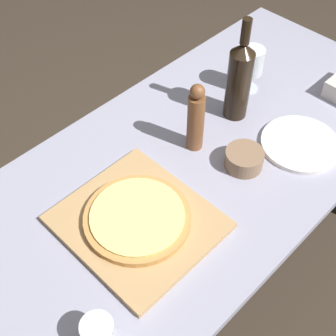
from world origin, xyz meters
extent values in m
plane|color=#382D23|center=(0.00, 0.00, 0.00)|extent=(12.00, 12.00, 0.00)
cube|color=#9393A8|center=(0.00, 0.00, 0.72)|extent=(0.76, 1.77, 0.03)
cylinder|color=brown|center=(-0.32, 0.82, 0.35)|extent=(0.06, 0.06, 0.70)
cube|color=tan|center=(0.05, -0.21, 0.74)|extent=(0.38, 0.35, 0.02)
cylinder|color=#C68947|center=(0.05, -0.21, 0.76)|extent=(0.28, 0.28, 0.02)
cylinder|color=#EAD67A|center=(0.05, -0.21, 0.77)|extent=(0.25, 0.25, 0.01)
cylinder|color=black|center=(-0.05, 0.30, 0.85)|extent=(0.08, 0.08, 0.23)
cone|color=black|center=(-0.05, 0.30, 0.98)|extent=(0.08, 0.08, 0.03)
cylinder|color=black|center=(-0.05, 0.30, 1.04)|extent=(0.03, 0.03, 0.08)
cylinder|color=brown|center=(-0.04, 0.10, 0.83)|extent=(0.05, 0.05, 0.19)
sphere|color=brown|center=(-0.04, 0.10, 0.94)|extent=(0.04, 0.04, 0.04)
cylinder|color=silver|center=(-0.09, 0.43, 0.73)|extent=(0.07, 0.07, 0.00)
cylinder|color=silver|center=(-0.09, 0.43, 0.77)|extent=(0.01, 0.01, 0.06)
cylinder|color=silver|center=(-0.09, 0.43, 0.84)|extent=(0.08, 0.08, 0.09)
cylinder|color=#84664C|center=(0.11, 0.14, 0.76)|extent=(0.11, 0.11, 0.05)
cylinder|color=silver|center=(0.21, -0.48, 0.77)|extent=(0.07, 0.07, 0.08)
cylinder|color=white|center=(0.19, 0.33, 0.74)|extent=(0.24, 0.24, 0.01)
camera|label=1|loc=(0.59, -0.65, 1.76)|focal=50.00mm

